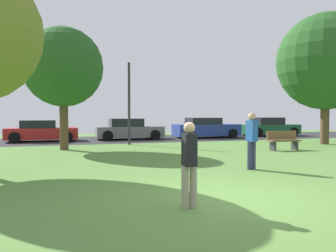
{
  "coord_description": "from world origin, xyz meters",
  "views": [
    {
      "loc": [
        -3.3,
        -6.35,
        1.79
      ],
      "look_at": [
        0.0,
        4.33,
        1.33
      ],
      "focal_mm": 36.57,
      "sensor_mm": 36.0,
      "label": 1
    }
  ],
  "objects_px": {
    "maple_tree_near": "(326,62)",
    "person_bystander": "(252,138)",
    "parked_car_blue": "(206,128)",
    "park_bench": "(283,140)",
    "person_walking": "(189,161)",
    "parked_car_red": "(41,131)",
    "street_lamp_post": "(129,104)",
    "oak_tree_left": "(63,67)",
    "parked_car_green": "(269,127)",
    "parked_car_grey": "(129,130)"
  },
  "relations": [
    {
      "from": "maple_tree_near",
      "to": "person_bystander",
      "type": "xyz_separation_m",
      "value": [
        -8.38,
        -6.28,
        -3.59
      ]
    },
    {
      "from": "parked_car_blue",
      "to": "park_bench",
      "type": "bearing_deg",
      "value": -87.99
    },
    {
      "from": "person_bystander",
      "to": "person_walking",
      "type": "distance_m",
      "value": 4.83
    },
    {
      "from": "maple_tree_near",
      "to": "person_bystander",
      "type": "distance_m",
      "value": 11.07
    },
    {
      "from": "person_bystander",
      "to": "parked_car_red",
      "type": "xyz_separation_m",
      "value": [
        -6.87,
        12.93,
        -0.39
      ]
    },
    {
      "from": "person_bystander",
      "to": "street_lamp_post",
      "type": "distance_m",
      "value": 9.52
    },
    {
      "from": "oak_tree_left",
      "to": "person_walking",
      "type": "height_order",
      "value": "oak_tree_left"
    },
    {
      "from": "oak_tree_left",
      "to": "parked_car_green",
      "type": "bearing_deg",
      "value": 20.61
    },
    {
      "from": "person_bystander",
      "to": "street_lamp_post",
      "type": "xyz_separation_m",
      "value": [
        -2.12,
        9.19,
        1.26
      ]
    },
    {
      "from": "person_bystander",
      "to": "parked_car_blue",
      "type": "relative_size",
      "value": 0.39
    },
    {
      "from": "maple_tree_near",
      "to": "parked_car_grey",
      "type": "bearing_deg",
      "value": 145.8
    },
    {
      "from": "parked_car_green",
      "to": "parked_car_red",
      "type": "bearing_deg",
      "value": -179.04
    },
    {
      "from": "maple_tree_near",
      "to": "street_lamp_post",
      "type": "relative_size",
      "value": 1.61
    },
    {
      "from": "person_walking",
      "to": "parked_car_green",
      "type": "bearing_deg",
      "value": -33.84
    },
    {
      "from": "person_walking",
      "to": "parked_car_green",
      "type": "relative_size",
      "value": 0.37
    },
    {
      "from": "maple_tree_near",
      "to": "parked_car_red",
      "type": "relative_size",
      "value": 1.73
    },
    {
      "from": "maple_tree_near",
      "to": "parked_car_green",
      "type": "relative_size",
      "value": 1.67
    },
    {
      "from": "parked_car_blue",
      "to": "street_lamp_post",
      "type": "relative_size",
      "value": 1.01
    },
    {
      "from": "oak_tree_left",
      "to": "person_bystander",
      "type": "height_order",
      "value": "oak_tree_left"
    },
    {
      "from": "person_walking",
      "to": "parked_car_red",
      "type": "height_order",
      "value": "person_walking"
    },
    {
      "from": "park_bench",
      "to": "parked_car_blue",
      "type": "bearing_deg",
      "value": -87.99
    },
    {
      "from": "parked_car_red",
      "to": "parked_car_grey",
      "type": "relative_size",
      "value": 0.96
    },
    {
      "from": "parked_car_blue",
      "to": "street_lamp_post",
      "type": "height_order",
      "value": "street_lamp_post"
    },
    {
      "from": "park_bench",
      "to": "street_lamp_post",
      "type": "xyz_separation_m",
      "value": [
        -6.41,
        4.84,
        1.79
      ]
    },
    {
      "from": "maple_tree_near",
      "to": "parked_car_blue",
      "type": "relative_size",
      "value": 1.6
    },
    {
      "from": "person_bystander",
      "to": "parked_car_green",
      "type": "distance_m",
      "value": 16.22
    },
    {
      "from": "person_walking",
      "to": "parked_car_green",
      "type": "height_order",
      "value": "person_walking"
    },
    {
      "from": "parked_car_blue",
      "to": "street_lamp_post",
      "type": "xyz_separation_m",
      "value": [
        -6.11,
        -3.59,
        1.6
      ]
    },
    {
      "from": "park_bench",
      "to": "parked_car_green",
      "type": "bearing_deg",
      "value": -120.07
    },
    {
      "from": "oak_tree_left",
      "to": "person_bystander",
      "type": "bearing_deg",
      "value": -53.72
    },
    {
      "from": "person_walking",
      "to": "parked_car_grey",
      "type": "height_order",
      "value": "person_walking"
    },
    {
      "from": "person_bystander",
      "to": "park_bench",
      "type": "relative_size",
      "value": 1.11
    },
    {
      "from": "parked_car_blue",
      "to": "person_bystander",
      "type": "bearing_deg",
      "value": -107.36
    },
    {
      "from": "parked_car_green",
      "to": "park_bench",
      "type": "bearing_deg",
      "value": -120.07
    },
    {
      "from": "park_bench",
      "to": "person_walking",
      "type": "bearing_deg",
      "value": 45.49
    },
    {
      "from": "person_walking",
      "to": "parked_car_grey",
      "type": "distance_m",
      "value": 16.52
    },
    {
      "from": "person_bystander",
      "to": "parked_car_blue",
      "type": "distance_m",
      "value": 13.39
    },
    {
      "from": "parked_car_red",
      "to": "parked_car_green",
      "type": "relative_size",
      "value": 0.96
    },
    {
      "from": "parked_car_grey",
      "to": "parked_car_green",
      "type": "distance_m",
      "value": 10.86
    },
    {
      "from": "parked_car_green",
      "to": "street_lamp_post",
      "type": "bearing_deg",
      "value": -160.82
    },
    {
      "from": "person_bystander",
      "to": "parked_car_blue",
      "type": "xyz_separation_m",
      "value": [
        3.99,
        12.78,
        -0.33
      ]
    },
    {
      "from": "person_bystander",
      "to": "parked_car_grey",
      "type": "height_order",
      "value": "person_bystander"
    },
    {
      "from": "oak_tree_left",
      "to": "parked_car_red",
      "type": "height_order",
      "value": "oak_tree_left"
    },
    {
      "from": "oak_tree_left",
      "to": "parked_car_green",
      "type": "height_order",
      "value": "oak_tree_left"
    },
    {
      "from": "person_bystander",
      "to": "parked_car_green",
      "type": "bearing_deg",
      "value": -45.6
    },
    {
      "from": "maple_tree_near",
      "to": "parked_car_red",
      "type": "height_order",
      "value": "maple_tree_near"
    },
    {
      "from": "parked_car_red",
      "to": "parked_car_blue",
      "type": "distance_m",
      "value": 10.86
    },
    {
      "from": "parked_car_green",
      "to": "park_bench",
      "type": "distance_m",
      "value": 10.23
    },
    {
      "from": "person_walking",
      "to": "parked_car_grey",
      "type": "xyz_separation_m",
      "value": [
        1.94,
        16.4,
        -0.25
      ]
    },
    {
      "from": "maple_tree_near",
      "to": "oak_tree_left",
      "type": "xyz_separation_m",
      "value": [
        -13.94,
        1.29,
        -0.68
      ]
    }
  ]
}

